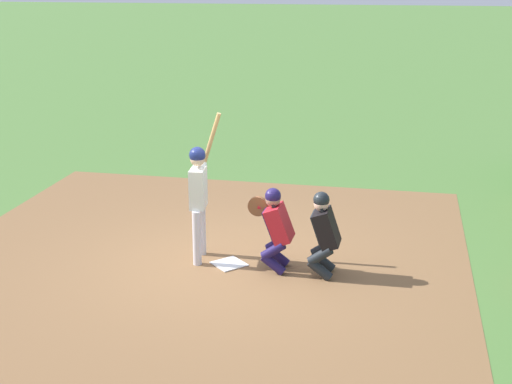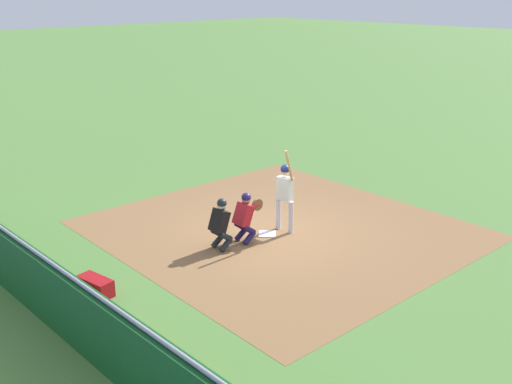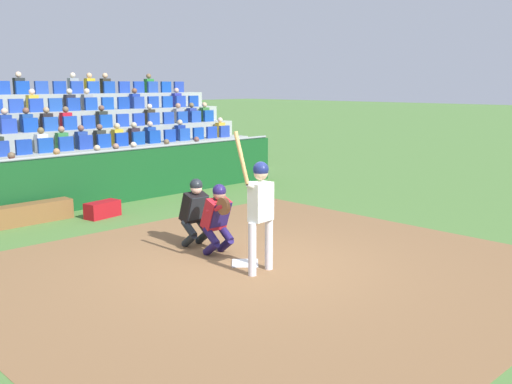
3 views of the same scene
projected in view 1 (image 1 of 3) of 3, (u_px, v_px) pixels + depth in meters
The scene contains 6 objects.
ground_plane at pixel (229, 265), 10.96m from camera, with size 160.00×160.00×0.00m, color #4F7B38.
infield_dirt_patch at pixel (198, 262), 11.04m from camera, with size 8.81×8.25×0.01m, color brown.
home_plate_marker at pixel (229, 264), 10.95m from camera, with size 0.44×0.44×0.02m, color white.
batter_at_plate at pixel (199, 190), 10.84m from camera, with size 0.59×0.44×2.28m.
catcher_crouching at pixel (275, 224), 10.58m from camera, with size 0.48×0.72×1.30m.
home_plate_umpire at pixel (324, 230), 10.38m from camera, with size 0.48×0.48×1.31m.
Camera 1 is at (-9.88, -2.19, 4.36)m, focal length 50.16 mm.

